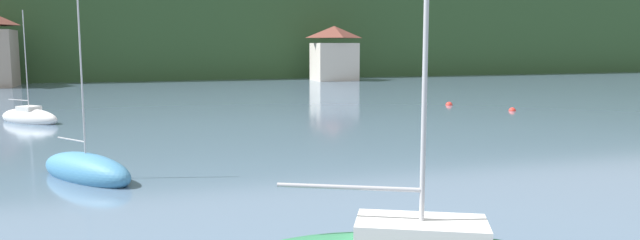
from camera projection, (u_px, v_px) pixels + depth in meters
wooded_hillside at (253, 36)px, 105.98m from camera, size 352.00×49.64×32.04m
shore_building_eastcentral at (334, 54)px, 75.28m from camera, size 5.55×4.58×6.98m
sailboat_far_1 at (29, 117)px, 34.02m from camera, size 4.09×4.21×6.78m
sailboat_mid_2 at (86, 171)px, 19.57m from camera, size 3.73×4.58×6.36m
mooring_buoy_near at (449, 105)px, 43.98m from camera, size 0.52×0.52×0.52m
mooring_buoy_mid at (512, 111)px, 40.13m from camera, size 0.48×0.48×0.48m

